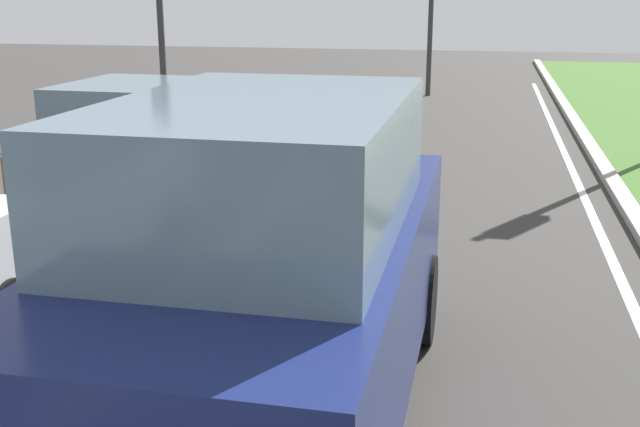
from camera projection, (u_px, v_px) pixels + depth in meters
name	position (u px, v px, depth m)	size (l,w,h in m)	color
ground_plane	(324.00, 208.00, 10.71)	(60.00, 60.00, 0.00)	#383533
lane_line_center	(275.00, 205.00, 10.85)	(0.12, 32.00, 0.01)	silver
lane_line_right_edge	(596.00, 223.00, 9.99)	(0.12, 32.00, 0.01)	silver
curb_right	(637.00, 222.00, 9.87)	(0.24, 48.00, 0.12)	#9E9B93
car_suv_ahead	(270.00, 266.00, 5.04)	(1.99, 4.51, 2.28)	navy
car_hatchback_far	(139.00, 149.00, 10.21)	(1.78, 3.73, 1.78)	brown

